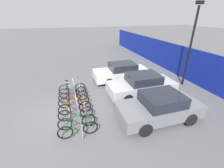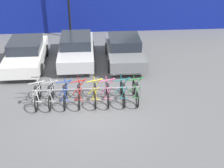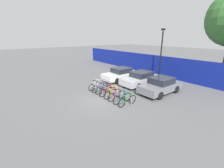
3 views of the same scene
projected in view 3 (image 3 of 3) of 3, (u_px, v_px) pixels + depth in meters
The scene contains 15 objects.
ground_plane at pixel (107, 99), 11.83m from camera, with size 120.00×120.00×0.00m, color #59595B.
hoarding_wall at pixel (175, 69), 16.97m from camera, with size 36.00×0.16×2.47m, color navy.
bike_rack at pixel (112, 90), 12.27m from camera, with size 4.66×0.04×0.57m.
bicycle_white at pixel (97, 86), 13.77m from camera, with size 0.68×1.71×1.05m.
bicycle_silver at pixel (100, 87), 13.36m from camera, with size 0.68×1.71×1.05m.
bicycle_blue at pixel (104, 89), 12.92m from camera, with size 0.68×1.71×1.05m.
bicycle_red at pixel (108, 91), 12.47m from camera, with size 0.68×1.71×1.05m.
bicycle_yellow at pixel (113, 93), 11.97m from camera, with size 0.68×1.71×1.05m.
bicycle_pink at pixel (117, 95), 11.58m from camera, with size 0.68×1.71×1.05m.
bicycle_teal at pixel (122, 98), 11.09m from camera, with size 0.68×1.71×1.05m.
bicycle_green at pixel (127, 100), 10.67m from camera, with size 0.68×1.71×1.05m.
car_white at pixel (121, 74), 16.74m from camera, with size 1.91×4.24×1.40m.
car_silver at pixel (141, 78), 15.03m from camera, with size 1.91×4.29×1.40m.
car_grey at pixel (160, 85), 12.90m from camera, with size 1.91×4.06×1.40m.
lamp_post at pixel (161, 51), 16.79m from camera, with size 0.24×0.44×5.54m.
Camera 3 is at (8.88, -6.33, 4.75)m, focal length 24.00 mm.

